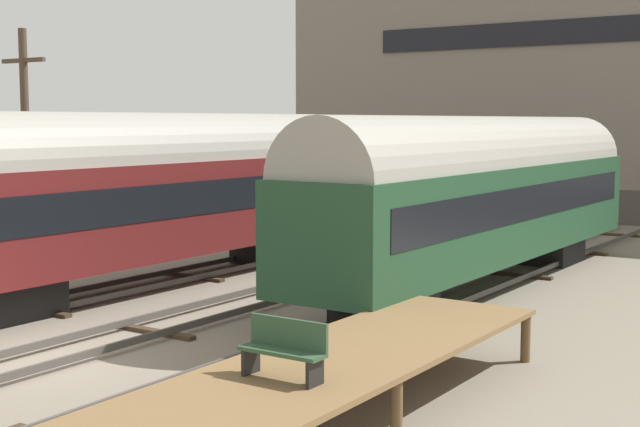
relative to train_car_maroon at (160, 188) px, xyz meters
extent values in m
plane|color=slate|center=(4.16, -7.69, -2.94)|extent=(200.00, 200.00, 0.00)
cube|color=#3D2D1E|center=(0.00, -4.69, -2.89)|extent=(2.60, 0.24, 0.10)
cube|color=#3D2D1E|center=(0.00, 1.31, -2.89)|extent=(2.60, 0.24, 0.10)
cube|color=#3D2D1E|center=(0.00, 7.31, -2.89)|extent=(2.60, 0.24, 0.10)
cube|color=#3D2D1E|center=(0.00, 13.31, -2.89)|extent=(2.60, 0.24, 0.10)
cube|color=#3D2D1E|center=(0.00, 19.31, -2.89)|extent=(2.60, 0.24, 0.10)
cube|color=#4C4742|center=(3.44, -7.69, -2.76)|extent=(0.08, 60.00, 0.16)
cube|color=#4C4742|center=(4.88, -7.69, -2.76)|extent=(0.08, 60.00, 0.16)
cube|color=#3D2D1E|center=(4.16, -4.69, -2.89)|extent=(2.60, 0.24, 0.10)
cube|color=#3D2D1E|center=(4.16, 1.31, -2.89)|extent=(2.60, 0.24, 0.10)
cube|color=#3D2D1E|center=(4.16, 7.31, -2.89)|extent=(2.60, 0.24, 0.10)
cube|color=#3D2D1E|center=(4.16, 13.31, -2.89)|extent=(2.60, 0.24, 0.10)
cube|color=#3D2D1E|center=(4.16, 19.31, -2.89)|extent=(2.60, 0.24, 0.10)
cube|color=#4C4742|center=(7.60, -7.69, -2.76)|extent=(0.08, 60.00, 0.16)
cube|color=#4C4742|center=(9.04, -7.69, -2.76)|extent=(0.08, 60.00, 0.16)
cube|color=#3D2D1E|center=(8.32, -4.69, -2.89)|extent=(2.60, 0.24, 0.10)
cube|color=#3D2D1E|center=(8.32, 1.31, -2.89)|extent=(2.60, 0.24, 0.10)
cube|color=#3D2D1E|center=(8.32, 7.31, -2.89)|extent=(2.60, 0.24, 0.10)
cube|color=#3D2D1E|center=(8.32, 13.31, -2.89)|extent=(2.60, 0.24, 0.10)
cube|color=#3D2D1E|center=(8.32, 19.31, -2.89)|extent=(2.60, 0.24, 0.10)
cube|color=black|center=(0.00, 5.51, -2.44)|extent=(1.80, 2.40, 1.00)
cube|color=black|center=(0.00, -5.51, -2.44)|extent=(1.80, 2.40, 1.00)
cube|color=#5B1919|center=(0.00, 0.00, -0.56)|extent=(3.02, 16.94, 2.76)
cube|color=black|center=(0.00, 0.00, -0.23)|extent=(3.06, 15.59, 0.99)
cylinder|color=gray|center=(0.00, 0.00, 0.81)|extent=(2.87, 16.60, 2.87)
cube|color=black|center=(8.32, 10.71, -2.44)|extent=(1.80, 2.40, 1.00)
cube|color=black|center=(8.32, -0.96, -2.44)|extent=(1.80, 2.40, 1.00)
cube|color=#1E4228|center=(8.32, 4.87, -0.61)|extent=(2.99, 17.96, 2.66)
cube|color=black|center=(8.32, 4.87, -0.29)|extent=(3.03, 16.52, 0.96)
cylinder|color=gray|center=(8.32, 4.87, 0.72)|extent=(2.84, 17.60, 2.84)
cube|color=brown|center=(11.07, -7.69, -1.91)|extent=(2.86, 11.30, 0.10)
cylinder|color=brown|center=(9.79, -2.19, -2.45)|extent=(0.20, 0.20, 0.98)
cylinder|color=brown|center=(12.35, -2.19, -2.45)|extent=(0.20, 0.20, 0.98)
cylinder|color=brown|center=(9.79, -7.69, -2.45)|extent=(0.20, 0.20, 0.98)
cylinder|color=brown|center=(12.35, -7.69, -2.45)|extent=(0.20, 0.20, 0.98)
cube|color=#2D4C33|center=(11.09, -8.96, -1.43)|extent=(1.40, 0.40, 0.06)
cube|color=#2D4C33|center=(11.09, -8.79, -1.17)|extent=(1.40, 0.06, 0.45)
cube|color=black|center=(10.49, -8.96, -1.66)|extent=(0.06, 0.40, 0.40)
cube|color=black|center=(11.68, -8.96, -1.66)|extent=(0.06, 0.40, 0.40)
cylinder|color=#473828|center=(-2.71, -2.67, 0.85)|extent=(0.24, 0.24, 7.59)
cube|color=#473828|center=(-2.71, -2.67, 3.74)|extent=(1.80, 0.12, 0.12)
camera|label=1|loc=(18.79, -19.48, 2.02)|focal=50.00mm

